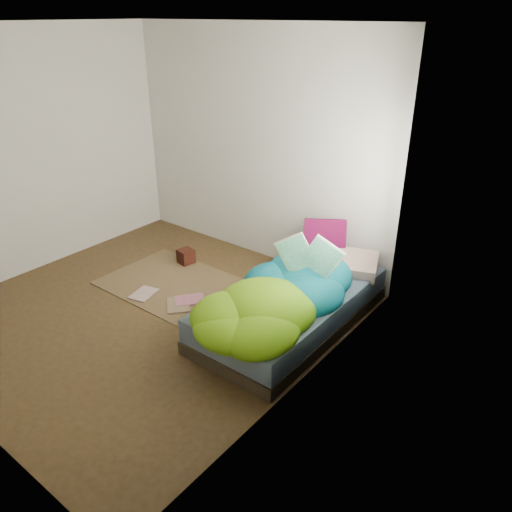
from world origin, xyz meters
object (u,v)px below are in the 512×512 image
Objects in this scene: open_book at (309,245)px; wooden_box at (186,256)px; bed at (291,308)px; floor_book_b at (189,295)px; floor_book_a at (136,292)px; pillow_magenta at (325,240)px.

open_book is 1.96m from wooden_box.
bed reaches higher than floor_book_b.
floor_book_b reaches higher than floor_book_a.
floor_book_b is (-1.24, -0.32, -0.81)m from open_book.
wooden_box is 0.79m from floor_book_b.
pillow_magenta is 0.82m from open_book.
bed is 0.68m from open_book.
pillow_magenta reaches higher than floor_book_a.
bed is 7.00× the size of floor_book_a.
bed reaches higher than floor_book_a.
bed is 4.01× the size of open_book.
pillow_magenta is at bearing 18.17° from wooden_box.
bed is 1.71m from wooden_box.
wooden_box is at bearing 154.53° from open_book.
bed is 4.67× the size of pillow_magenta.
wooden_box is (-1.81, 0.22, -0.74)m from open_book.
wooden_box reaches higher than floor_book_b.
open_book is (0.26, -0.73, 0.28)m from pillow_magenta.
bed is at bearing -9.38° from wooden_box.
bed is at bearing 5.41° from floor_book_a.
wooden_box is at bearing 82.01° from floor_book_a.
floor_book_b is (0.49, 0.30, 0.00)m from floor_book_a.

